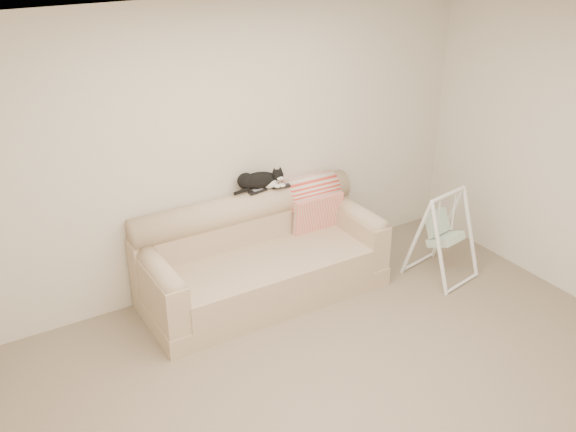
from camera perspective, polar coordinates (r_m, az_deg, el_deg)
The scene contains 8 objects.
ground_plane at distance 4.90m, azimuth 6.23°, elevation -15.64°, with size 5.00×5.00×0.00m, color #746450.
room_shell at distance 4.05m, azimuth 7.25°, elevation 0.73°, with size 5.04×4.04×2.60m.
sofa at distance 5.83m, azimuth -2.54°, elevation -3.77°, with size 2.20×0.93×0.90m.
remote_a at distance 5.80m, azimuth -2.70°, elevation 2.25°, with size 0.19×0.07×0.03m.
remote_b at distance 5.90m, azimuth -0.61°, elevation 2.67°, with size 0.18×0.08×0.02m.
tuxedo_cat at distance 5.81m, azimuth -2.60°, elevation 3.20°, with size 0.50×0.25×0.20m.
throw_blanket at distance 6.15m, azimuth 2.00°, elevation 1.82°, with size 0.53×0.38×0.58m.
baby_swing at distance 6.23m, azimuth 13.60°, elevation -1.59°, with size 0.62×0.65×0.87m.
Camera 1 is at (-2.32, -2.85, 3.24)m, focal length 40.00 mm.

